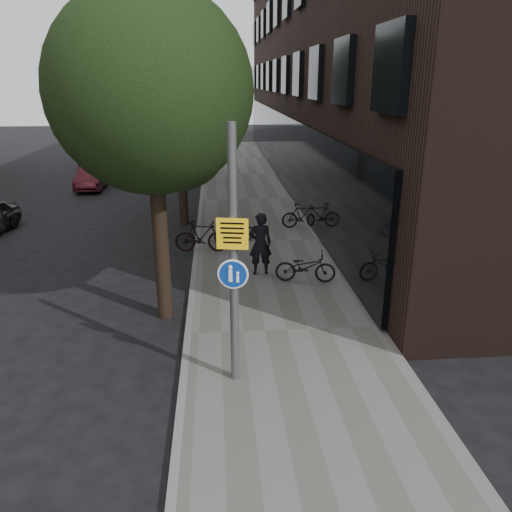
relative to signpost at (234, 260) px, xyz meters
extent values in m
plane|color=black|center=(1.00, -1.48, -2.53)|extent=(120.00, 120.00, 0.00)
cube|color=#65635E|center=(1.25, 8.52, -2.47)|extent=(4.50, 60.00, 0.12)
cube|color=slate|center=(-1.00, 8.52, -2.47)|extent=(0.15, 60.00, 0.13)
cube|color=black|center=(9.50, 20.52, 6.47)|extent=(12.00, 40.00, 18.00)
cylinder|color=black|center=(-1.60, 3.02, -0.93)|extent=(0.36, 0.36, 3.20)
sphere|color=black|center=(-1.60, 3.02, 2.77)|extent=(4.40, 4.40, 4.40)
sphere|color=black|center=(-1.20, 3.82, 1.77)|extent=(2.64, 2.64, 2.64)
cylinder|color=black|center=(-1.60, 11.52, -0.93)|extent=(0.36, 0.36, 3.20)
sphere|color=black|center=(-1.60, 11.52, 2.77)|extent=(5.00, 5.00, 5.00)
sphere|color=black|center=(-1.20, 12.32, 1.77)|extent=(3.00, 3.00, 3.00)
cylinder|color=black|center=(-1.60, 20.52, -0.93)|extent=(0.36, 0.36, 3.20)
sphere|color=black|center=(-1.60, 20.52, 2.77)|extent=(5.00, 5.00, 5.00)
sphere|color=black|center=(-1.20, 21.32, 1.77)|extent=(3.00, 3.00, 3.00)
cylinder|color=#595B5E|center=(0.00, 0.00, -0.02)|extent=(0.16, 0.16, 4.78)
cube|color=#EDB70C|center=(0.00, 0.00, 0.51)|extent=(0.55, 0.13, 0.55)
cylinder|color=navy|center=(0.00, 0.00, -0.24)|extent=(0.48, 0.10, 0.49)
cylinder|color=white|center=(0.00, 0.00, -0.24)|extent=(0.55, 0.11, 0.55)
imported|color=black|center=(0.96, 5.39, -1.49)|extent=(0.70, 0.47, 1.85)
imported|color=black|center=(2.17, 4.69, -1.97)|extent=(1.76, 0.86, 0.89)
imported|color=black|center=(3.00, 10.10, -1.94)|extent=(1.59, 0.46, 0.95)
imported|color=black|center=(0.32, 8.49, -2.01)|extent=(1.61, 1.02, 0.80)
imported|color=black|center=(-0.80, 7.56, -1.88)|extent=(1.81, 0.66, 1.06)
imported|color=#4D161D|center=(-6.83, 18.93, -1.91)|extent=(1.36, 3.77, 1.24)
imported|color=black|center=(-8.42, 26.38, -1.94)|extent=(2.03, 4.22, 1.19)
camera|label=1|loc=(-0.27, -8.26, 3.00)|focal=35.00mm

